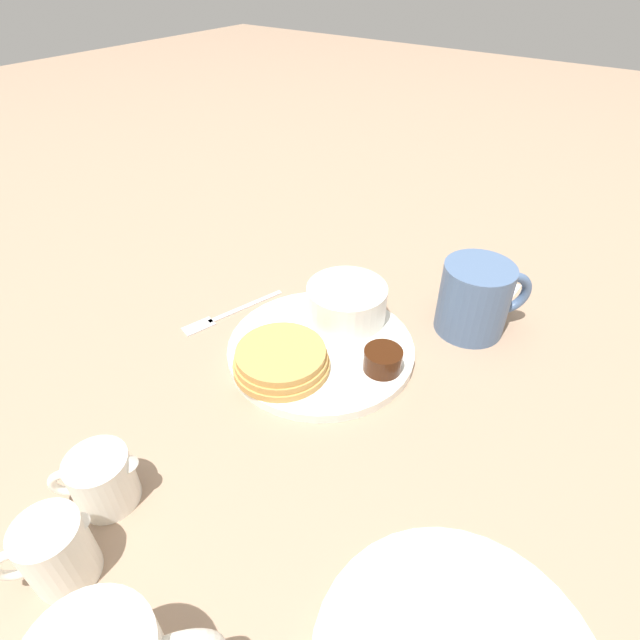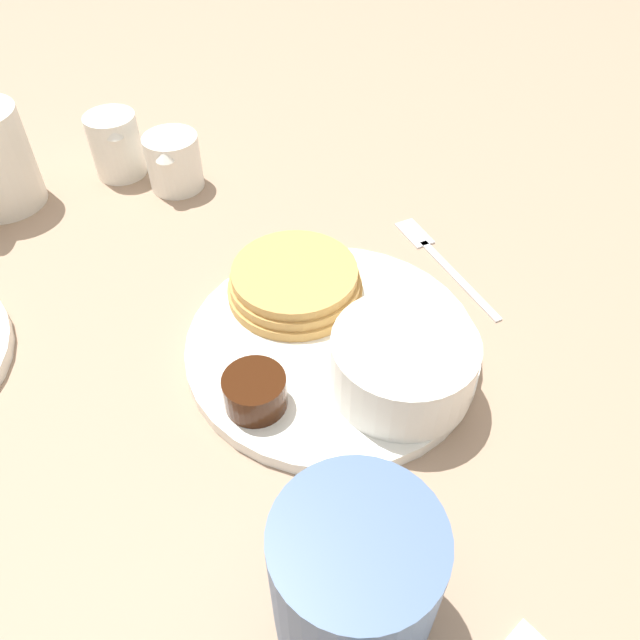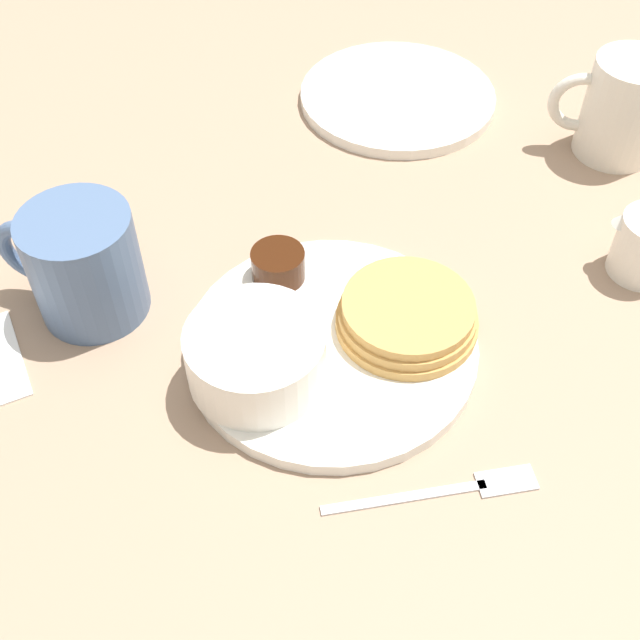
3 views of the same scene
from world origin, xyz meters
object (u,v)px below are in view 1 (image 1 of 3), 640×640
object	(u,v)px
creamer_pitcher_far	(56,551)
fork	(223,316)
plate	(321,348)
bowl	(347,301)
coffee_mug	(476,298)
creamer_pitcher_near	(102,479)

from	to	relation	value
creamer_pitcher_far	fork	world-z (taller)	creamer_pitcher_far
plate	creamer_pitcher_far	xyz separation A→B (m)	(0.01, 0.34, 0.03)
plate	creamer_pitcher_far	bearing A→B (deg)	88.72
plate	bowl	world-z (taller)	bowl
bowl	creamer_pitcher_far	distance (m)	0.41
fork	coffee_mug	bearing A→B (deg)	-147.89
creamer_pitcher_near	fork	xyz separation A→B (m)	(0.11, -0.26, -0.03)
creamer_pitcher_far	fork	xyz separation A→B (m)	(0.14, -0.32, -0.03)
plate	creamer_pitcher_far	size ratio (longest dim) A/B	3.24
creamer_pitcher_far	coffee_mug	bearing A→B (deg)	-105.53
bowl	creamer_pitcher_far	bearing A→B (deg)	89.83
plate	creamer_pitcher_far	distance (m)	0.35
creamer_pitcher_far	fork	distance (m)	0.36
bowl	creamer_pitcher_near	world-z (taller)	same
plate	bowl	distance (m)	0.07
fork	creamer_pitcher_far	bearing A→B (deg)	113.98
coffee_mug	bowl	bearing A→B (deg)	33.32
plate	creamer_pitcher_near	world-z (taller)	creamer_pitcher_near
fork	bowl	bearing A→B (deg)	-149.07
bowl	fork	world-z (taller)	bowl
creamer_pitcher_near	fork	size ratio (longest dim) A/B	0.42
creamer_pitcher_near	creamer_pitcher_far	xyz separation A→B (m)	(-0.03, 0.06, 0.00)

